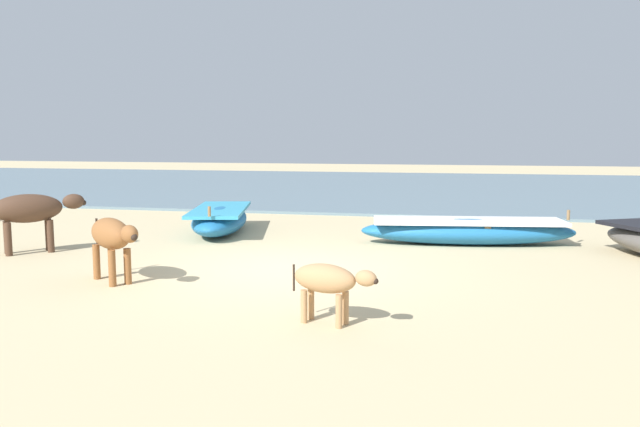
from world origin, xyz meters
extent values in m
plane|color=#CCB789|center=(0.00, 0.00, 0.00)|extent=(80.00, 80.00, 0.00)
cube|color=slate|center=(0.00, 16.99, 0.04)|extent=(60.00, 20.00, 0.08)
ellipsoid|color=#1E669E|center=(2.86, 3.07, 0.25)|extent=(4.32, 1.62, 0.50)
cube|color=white|center=(2.86, 3.07, 0.47)|extent=(3.82, 1.53, 0.07)
cube|color=olive|center=(3.17, 3.12, 0.39)|extent=(0.24, 0.88, 0.04)
cylinder|color=olive|center=(4.78, 3.35, 0.60)|extent=(0.06, 0.06, 0.20)
ellipsoid|color=#1E669E|center=(-2.51, 3.44, 0.28)|extent=(1.92, 3.54, 0.56)
cube|color=#3399BF|center=(-2.51, 3.44, 0.52)|extent=(1.80, 3.14, 0.07)
cube|color=olive|center=(-2.45, 3.20, 0.43)|extent=(0.97, 0.35, 0.04)
cylinder|color=olive|center=(-2.14, 1.94, 0.66)|extent=(0.06, 0.06, 0.20)
ellipsoid|color=brown|center=(-2.28, -1.40, 0.72)|extent=(1.08, 0.97, 0.46)
ellipsoid|color=brown|center=(-1.73, -1.83, 0.79)|extent=(0.40, 0.38, 0.25)
sphere|color=#2D2119|center=(-1.61, -1.92, 0.77)|extent=(0.13, 0.13, 0.10)
cylinder|color=brown|center=(-1.97, -1.50, 0.26)|extent=(0.10, 0.10, 0.52)
cylinder|color=brown|center=(-2.11, -1.68, 0.26)|extent=(0.10, 0.10, 0.52)
cylinder|color=brown|center=(-2.45, -1.13, 0.26)|extent=(0.10, 0.10, 0.52)
cylinder|color=brown|center=(-2.59, -1.31, 0.26)|extent=(0.10, 0.10, 0.52)
cylinder|color=#2D2119|center=(-2.72, -1.07, 0.67)|extent=(0.03, 0.03, 0.43)
ellipsoid|color=tan|center=(1.22, -2.77, 0.53)|extent=(0.82, 0.50, 0.33)
ellipsoid|color=tan|center=(1.71, -2.90, 0.58)|extent=(0.28, 0.21, 0.18)
sphere|color=#2D2119|center=(1.82, -2.93, 0.56)|extent=(0.09, 0.09, 0.07)
cylinder|color=tan|center=(1.45, -2.74, 0.19)|extent=(0.08, 0.08, 0.38)
cylinder|color=tan|center=(1.41, -2.91, 0.19)|extent=(0.08, 0.08, 0.38)
cylinder|color=tan|center=(1.02, -2.63, 0.19)|extent=(0.08, 0.08, 0.38)
cylinder|color=tan|center=(0.98, -2.79, 0.19)|extent=(0.08, 0.08, 0.38)
cylinder|color=#2D2119|center=(0.83, -2.66, 0.49)|extent=(0.03, 0.03, 0.31)
ellipsoid|color=#4C3323|center=(-5.01, 0.34, 0.83)|extent=(1.21, 1.18, 0.53)
ellipsoid|color=#4C3323|center=(-4.43, 0.88, 0.91)|extent=(0.45, 0.45, 0.28)
sphere|color=#2D2119|center=(-4.30, 1.00, 0.88)|extent=(0.15, 0.15, 0.11)
cylinder|color=#4C3323|center=(-4.85, 0.67, 0.30)|extent=(0.12, 0.12, 0.60)
cylinder|color=#4C3323|center=(-4.67, 0.48, 0.30)|extent=(0.12, 0.12, 0.60)
cylinder|color=#4C3323|center=(-5.36, 0.19, 0.30)|extent=(0.12, 0.12, 0.60)
cylinder|color=#4C3323|center=(-5.18, 0.00, 0.30)|extent=(0.12, 0.12, 0.60)
camera|label=1|loc=(2.68, -9.53, 2.11)|focal=35.03mm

